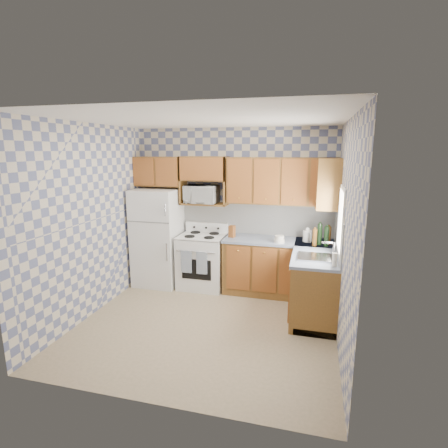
{
  "coord_description": "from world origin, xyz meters",
  "views": [
    {
      "loc": [
        1.33,
        -4.19,
        2.33
      ],
      "look_at": [
        0.05,
        0.75,
        1.25
      ],
      "focal_mm": 28.0,
      "sensor_mm": 36.0,
      "label": 1
    }
  ],
  "objects_px": {
    "refrigerator": "(158,237)",
    "microwave": "(202,194)",
    "stove_body": "(202,262)",
    "electric_kettle": "(307,236)"
  },
  "relations": [
    {
      "from": "stove_body",
      "to": "microwave",
      "type": "bearing_deg",
      "value": 107.77
    },
    {
      "from": "stove_body",
      "to": "microwave",
      "type": "xyz_separation_m",
      "value": [
        -0.04,
        0.14,
        1.15
      ]
    },
    {
      "from": "stove_body",
      "to": "microwave",
      "type": "distance_m",
      "value": 1.16
    },
    {
      "from": "refrigerator",
      "to": "microwave",
      "type": "distance_m",
      "value": 1.09
    },
    {
      "from": "refrigerator",
      "to": "microwave",
      "type": "bearing_deg",
      "value": 11.94
    },
    {
      "from": "refrigerator",
      "to": "stove_body",
      "type": "xyz_separation_m",
      "value": [
        0.8,
        0.03,
        -0.39
      ]
    },
    {
      "from": "microwave",
      "to": "electric_kettle",
      "type": "bearing_deg",
      "value": -1.05
    },
    {
      "from": "refrigerator",
      "to": "stove_body",
      "type": "relative_size",
      "value": 1.87
    },
    {
      "from": "microwave",
      "to": "stove_body",
      "type": "bearing_deg",
      "value": -69.89
    },
    {
      "from": "stove_body",
      "to": "electric_kettle",
      "type": "height_order",
      "value": "electric_kettle"
    }
  ]
}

